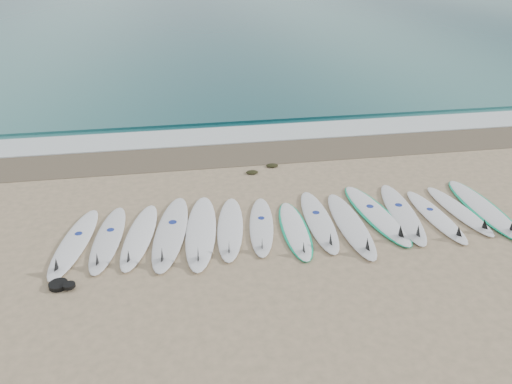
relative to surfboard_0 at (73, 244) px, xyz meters
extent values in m
plane|color=tan|center=(4.33, -0.03, -0.06)|extent=(120.00, 120.00, 0.00)
cube|color=#236062|center=(4.33, 32.47, -0.04)|extent=(120.00, 55.00, 0.03)
cube|color=brown|center=(4.33, 4.07, -0.05)|extent=(120.00, 1.80, 0.01)
cube|color=silver|center=(4.33, 5.47, -0.04)|extent=(120.00, 1.40, 0.04)
cube|color=#236062|center=(4.33, 6.97, -0.01)|extent=(120.00, 1.00, 0.10)
ellipsoid|color=white|center=(0.01, 0.08, -0.01)|extent=(0.96, 2.61, 0.08)
cone|color=black|center=(-0.15, -0.85, 0.14)|extent=(0.26, 0.31, 0.27)
cylinder|color=navy|center=(0.05, 0.32, 0.03)|extent=(0.17, 0.17, 0.01)
ellipsoid|color=silver|center=(0.64, 0.12, -0.01)|extent=(0.78, 2.54, 0.08)
cone|color=black|center=(0.55, -0.79, 0.13)|extent=(0.24, 0.29, 0.27)
cylinder|color=navy|center=(0.67, 0.36, 0.03)|extent=(0.16, 0.16, 0.01)
ellipsoid|color=white|center=(1.25, 0.12, -0.01)|extent=(0.94, 2.55, 0.08)
cone|color=black|center=(1.09, -0.78, 0.13)|extent=(0.25, 0.30, 0.27)
ellipsoid|color=white|center=(1.86, 0.16, -0.01)|extent=(1.04, 2.95, 0.09)
cone|color=black|center=(1.70, -0.88, 0.16)|extent=(0.29, 0.34, 0.31)
cylinder|color=navy|center=(1.91, 0.44, 0.04)|extent=(0.19, 0.19, 0.01)
ellipsoid|color=white|center=(2.46, 0.09, -0.01)|extent=(0.93, 2.95, 0.09)
cone|color=black|center=(2.34, -0.96, 0.16)|extent=(0.28, 0.33, 0.31)
ellipsoid|color=white|center=(3.06, 0.13, -0.01)|extent=(0.88, 2.57, 0.08)
cone|color=black|center=(2.93, -0.78, 0.13)|extent=(0.25, 0.30, 0.27)
ellipsoid|color=white|center=(3.70, 0.11, -0.02)|extent=(0.87, 2.42, 0.08)
cone|color=black|center=(3.57, -0.75, 0.12)|extent=(0.24, 0.28, 0.25)
cylinder|color=navy|center=(3.74, 0.33, 0.02)|extent=(0.16, 0.16, 0.01)
ellipsoid|color=white|center=(4.35, -0.17, -0.02)|extent=(0.58, 2.32, 0.07)
ellipsoid|color=#09B678|center=(4.35, -0.17, -0.02)|extent=(0.66, 2.34, 0.05)
cone|color=black|center=(4.31, -1.00, 0.12)|extent=(0.21, 0.25, 0.24)
ellipsoid|color=white|center=(4.92, 0.10, -0.01)|extent=(0.66, 2.64, 0.08)
cone|color=black|center=(4.88, -0.85, 0.14)|extent=(0.23, 0.29, 0.28)
cylinder|color=navy|center=(4.93, 0.35, 0.03)|extent=(0.16, 0.16, 0.01)
ellipsoid|color=silver|center=(5.52, -0.16, -0.01)|extent=(0.61, 2.72, 0.09)
cone|color=black|center=(5.50, -1.15, 0.15)|extent=(0.23, 0.29, 0.29)
ellipsoid|color=white|center=(6.20, 0.16, -0.01)|extent=(0.86, 2.76, 0.09)
ellipsoid|color=#09B678|center=(6.20, 0.16, -0.02)|extent=(0.96, 2.79, 0.06)
cone|color=black|center=(6.31, -0.82, 0.15)|extent=(0.26, 0.31, 0.29)
cylinder|color=navy|center=(6.17, 0.42, 0.04)|extent=(0.17, 0.17, 0.01)
ellipsoid|color=silver|center=(6.78, 0.12, -0.01)|extent=(0.89, 2.74, 0.09)
cone|color=black|center=(6.66, -0.86, 0.15)|extent=(0.26, 0.31, 0.29)
cylinder|color=navy|center=(6.81, 0.37, 0.03)|extent=(0.17, 0.17, 0.01)
ellipsoid|color=white|center=(7.42, -0.12, -0.02)|extent=(0.59, 2.36, 0.08)
cone|color=black|center=(7.46, -0.98, 0.12)|extent=(0.21, 0.26, 0.25)
cylinder|color=navy|center=(7.41, 0.10, 0.02)|extent=(0.14, 0.14, 0.01)
ellipsoid|color=white|center=(8.04, 0.03, -0.02)|extent=(0.69, 2.34, 0.07)
cone|color=black|center=(8.12, -0.81, 0.12)|extent=(0.22, 0.26, 0.25)
ellipsoid|color=white|center=(8.61, 0.01, -0.01)|extent=(0.61, 2.78, 0.09)
ellipsoid|color=#09B678|center=(8.61, 0.01, -0.02)|extent=(0.71, 2.80, 0.06)
ellipsoid|color=black|center=(3.93, 2.73, -0.03)|extent=(0.31, 0.24, 0.06)
ellipsoid|color=black|center=(4.51, 3.05, -0.03)|extent=(0.32, 0.25, 0.06)
cylinder|color=black|center=(-0.06, -1.27, -0.02)|extent=(0.32, 0.32, 0.08)
cylinder|color=black|center=(0.14, -1.37, 0.02)|extent=(0.20, 0.20, 0.06)
camera|label=1|loc=(2.13, -8.57, 5.27)|focal=35.00mm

